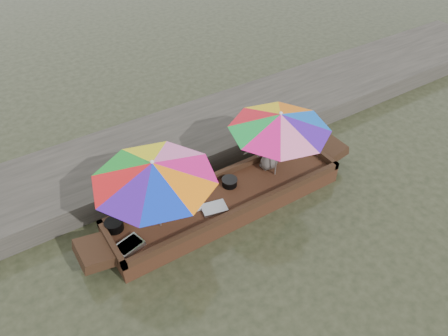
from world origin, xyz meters
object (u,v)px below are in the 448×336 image
charcoal_grill (229,182)px  cooking_pot (114,225)px  tray_scallop (214,208)px  tray_crayfish (129,246)px  umbrella_stern (278,145)px  supply_bag (193,203)px  umbrella_bow (157,195)px  vendor (270,146)px  boat_hull (227,202)px

charcoal_grill → cooking_pot: bearing=176.5°
tray_scallop → charcoal_grill: charcoal_grill is taller
tray_crayfish → cooking_pot: bearing=95.1°
charcoal_grill → umbrella_stern: umbrella_stern is taller
supply_bag → umbrella_bow: size_ratio=0.13×
charcoal_grill → umbrella_stern: 1.24m
supply_bag → vendor: bearing=6.3°
tray_scallop → supply_bag: supply_bag is taller
vendor → supply_bag: bearing=-2.0°
tray_crayfish → vendor: 3.48m
supply_bag → vendor: (1.98, 0.22, 0.43)m
tray_scallop → vendor: 1.80m
tray_crayfish → charcoal_grill: charcoal_grill is taller
boat_hull → umbrella_bow: bearing=180.0°
boat_hull → tray_crayfish: bearing=-175.2°
tray_scallop → charcoal_grill: bearing=33.6°
cooking_pot → umbrella_bow: umbrella_bow is taller
cooking_pot → tray_crayfish: cooking_pot is taller
boat_hull → tray_scallop: bearing=-155.4°
tray_crayfish → umbrella_stern: 3.46m
umbrella_stern → cooking_pot: bearing=173.7°
cooking_pot → tray_scallop: (1.80, -0.57, -0.06)m
tray_scallop → umbrella_bow: umbrella_bow is taller
tray_scallop → umbrella_stern: 1.80m
umbrella_bow → vendor: bearing=5.9°
charcoal_grill → umbrella_stern: (1.00, -0.23, 0.70)m
umbrella_stern → boat_hull: bearing=180.0°
boat_hull → charcoal_grill: (0.22, 0.23, 0.25)m
supply_bag → charcoal_grill: bearing=10.1°
cooking_pot → charcoal_grill: (2.43, -0.15, -0.02)m
umbrella_stern → umbrella_bow: bearing=180.0°
supply_bag → cooking_pot: bearing=167.9°
umbrella_bow → boat_hull: bearing=0.0°
cooking_pot → charcoal_grill: cooking_pot is taller
umbrella_bow → tray_scallop: bearing=-10.2°
tray_crayfish → umbrella_bow: (0.70, 0.18, 0.73)m
vendor → umbrella_stern: size_ratio=0.55×
charcoal_grill → vendor: size_ratio=0.28×
charcoal_grill → umbrella_bow: size_ratio=0.14×
cooking_pot → umbrella_stern: size_ratio=0.17×
boat_hull → charcoal_grill: 0.40m
boat_hull → charcoal_grill: size_ratio=16.07×
boat_hull → umbrella_bow: umbrella_bow is taller
charcoal_grill → tray_scallop: bearing=-146.4°
cooking_pot → charcoal_grill: bearing=-3.5°
boat_hull → tray_scallop: size_ratio=10.27×
boat_hull → charcoal_grill: charcoal_grill is taller
umbrella_bow → umbrella_stern: size_ratio=1.08×
cooking_pot → vendor: (3.46, -0.10, 0.47)m
tray_crayfish → tray_scallop: size_ratio=1.00×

